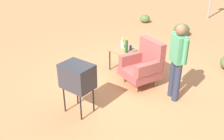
% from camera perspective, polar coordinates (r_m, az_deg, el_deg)
% --- Properties ---
extents(ground_plane, '(60.00, 60.00, 0.00)m').
position_cam_1_polar(ground_plane, '(6.09, 5.27, -2.71)').
color(ground_plane, '#C17A4C').
extents(armchair, '(0.91, 0.93, 1.06)m').
position_cam_1_polar(armchair, '(5.83, 7.25, 1.27)').
color(armchair, '#937047').
rests_on(armchair, ground).
extents(side_table, '(0.56, 0.56, 0.58)m').
position_cam_1_polar(side_table, '(6.43, 2.31, 4.04)').
color(side_table, black).
rests_on(side_table, ground).
extents(tv_on_stand, '(0.67, 0.53, 1.03)m').
position_cam_1_polar(tv_on_stand, '(4.70, -7.91, -1.49)').
color(tv_on_stand, black).
rests_on(tv_on_stand, ground).
extents(person_standing, '(0.51, 0.37, 1.64)m').
position_cam_1_polar(person_standing, '(5.19, 14.75, 2.61)').
color(person_standing, '#2D3347').
rests_on(person_standing, ground).
extents(bottle_wine_green, '(0.07, 0.07, 0.32)m').
position_cam_1_polar(bottle_wine_green, '(6.15, 3.32, 5.38)').
color(bottle_wine_green, '#1E5623').
rests_on(bottle_wine_green, side_table).
extents(soda_can_blue, '(0.07, 0.07, 0.12)m').
position_cam_1_polar(soda_can_blue, '(6.37, 4.25, 5.16)').
color(soda_can_blue, blue).
rests_on(soda_can_blue, side_table).
extents(flower_vase, '(0.15, 0.10, 0.27)m').
position_cam_1_polar(flower_vase, '(6.49, 2.42, 6.43)').
color(flower_vase, silver).
rests_on(flower_vase, side_table).
extents(shrub_near, '(0.56, 0.56, 0.44)m').
position_cam_1_polar(shrub_near, '(9.48, 15.62, 8.85)').
color(shrub_near, '#475B33').
rests_on(shrub_near, ground).
extents(shrub_mid, '(0.43, 0.43, 0.33)m').
position_cam_1_polar(shrub_mid, '(10.86, 7.52, 11.55)').
color(shrub_mid, '#516B38').
rests_on(shrub_mid, ground).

